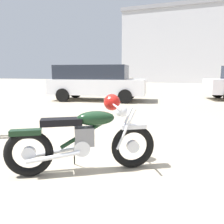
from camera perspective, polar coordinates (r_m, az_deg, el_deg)
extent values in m
plane|color=tan|center=(3.64, -4.65, -12.35)|extent=(80.00, 80.00, 0.00)
torus|color=black|center=(3.32, 5.33, -8.69)|extent=(0.61, 0.41, 0.64)
cylinder|color=silver|center=(3.32, 5.33, -8.69)|extent=(0.20, 0.16, 0.18)
torus|color=black|center=(3.23, -20.34, -9.80)|extent=(0.61, 0.41, 0.64)
cylinder|color=silver|center=(3.23, -20.34, -9.80)|extent=(0.20, 0.16, 0.18)
cube|color=silver|center=(3.23, 5.42, -3.65)|extent=(0.38, 0.29, 0.06)
cube|color=black|center=(3.15, -21.01, -4.83)|extent=(0.41, 0.31, 0.07)
cylinder|color=silver|center=(3.28, 2.92, -3.75)|extent=(0.27, 0.17, 0.58)
cylinder|color=silver|center=(3.13, 3.59, -4.38)|extent=(0.27, 0.17, 0.58)
sphere|color=silver|center=(3.14, 2.48, 0.20)|extent=(0.17, 0.17, 0.17)
cylinder|color=silver|center=(3.11, 1.06, 1.42)|extent=(0.32, 0.56, 0.03)
sphere|color=#B21914|center=(3.40, -0.02, 2.49)|extent=(0.25, 0.25, 0.25)
cylinder|color=black|center=(3.12, -6.24, -4.95)|extent=(0.69, 0.41, 0.47)
ellipsoid|color=black|center=(3.09, -4.17, -1.60)|extent=(0.56, 0.44, 0.20)
cube|color=black|center=(3.08, -12.69, -2.45)|extent=(0.57, 0.44, 0.09)
cube|color=slate|center=(3.14, -7.02, -6.18)|extent=(0.31, 0.28, 0.26)
cylinder|color=silver|center=(3.18, -7.69, -8.81)|extent=(0.29, 0.28, 0.22)
cylinder|color=silver|center=(3.30, -14.46, -9.79)|extent=(0.64, 0.39, 0.14)
cylinder|color=silver|center=(3.12, -14.65, -11.02)|extent=(0.64, 0.39, 0.14)
cylinder|color=black|center=(3.41, -9.51, -11.15)|extent=(0.13, 0.22, 0.33)
cylinder|color=black|center=(11.90, 4.52, 4.82)|extent=(0.66, 0.28, 0.64)
cylinder|color=black|center=(10.16, 3.32, 3.96)|extent=(0.66, 0.28, 0.64)
cylinder|color=black|center=(12.61, -9.19, 5.02)|extent=(0.66, 0.28, 0.64)
cylinder|color=black|center=(10.99, -12.40, 4.20)|extent=(0.66, 0.28, 0.64)
cube|color=silver|center=(11.29, -3.63, 6.44)|extent=(4.86, 2.26, 0.74)
cube|color=#232833|center=(11.35, -5.15, 10.03)|extent=(3.65, 1.97, 0.68)
cylinder|color=black|center=(15.85, -8.23, 5.99)|extent=(0.62, 0.21, 0.62)
cylinder|color=black|center=(17.42, -5.83, 6.39)|extent=(0.62, 0.21, 0.62)
cylinder|color=black|center=(14.91, 1.28, 5.85)|extent=(0.62, 0.21, 0.62)
cylinder|color=black|center=(16.57, 2.88, 6.25)|extent=(0.62, 0.21, 0.62)
cube|color=beige|center=(16.11, -2.56, 7.43)|extent=(4.22, 1.78, 0.72)
cube|color=#232833|center=(16.10, -2.58, 9.85)|extent=(2.02, 1.59, 0.64)
cylinder|color=black|center=(13.72, 25.25, 4.59)|extent=(0.67, 0.33, 0.64)
cube|color=#B2B2B7|center=(36.45, 17.49, 14.98)|extent=(16.48, 10.86, 9.70)
cube|color=gray|center=(37.29, 17.93, 22.80)|extent=(16.80, 11.17, 0.50)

